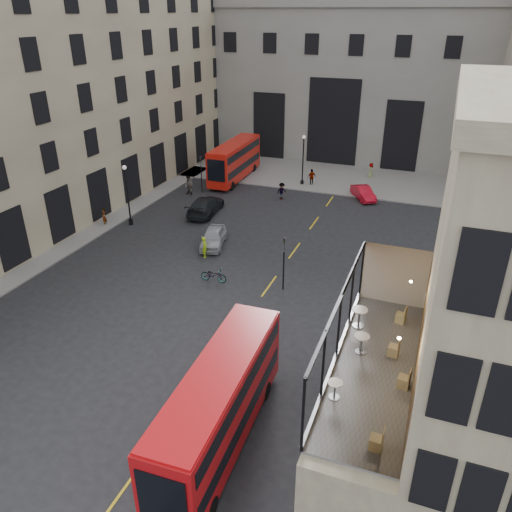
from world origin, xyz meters
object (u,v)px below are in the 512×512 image
(traffic_light_near, at_px, (284,257))
(cafe_chair_b, at_px, (404,381))
(pedestrian_b, at_px, (282,191))
(pedestrian_c, at_px, (312,177))
(car_b, at_px, (363,193))
(cafe_chair_d, at_px, (401,318))
(pedestrian_d, at_px, (371,170))
(cafe_table_mid, at_px, (361,341))
(street_lamp_b, at_px, (303,163))
(car_a, at_px, (213,237))
(cyclist, at_px, (205,247))
(cafe_table_far, at_px, (359,315))
(bicycle, at_px, (214,275))
(pedestrian_a, at_px, (189,185))
(bus_near, at_px, (220,402))
(cafe_chair_a, at_px, (377,442))
(traffic_light_far, at_px, (201,169))
(cafe_chair_c, at_px, (394,350))
(pedestrian_e, at_px, (104,217))
(cafe_table_near, at_px, (335,387))
(street_lamp_a, at_px, (128,199))
(car_c, at_px, (205,206))
(bus_far, at_px, (235,159))

(traffic_light_near, xyz_separation_m, cafe_chair_b, (8.66, -12.84, 2.43))
(pedestrian_b, relative_size, pedestrian_c, 0.96)
(car_b, relative_size, cafe_chair_d, 4.67)
(pedestrian_d, distance_m, cafe_table_mid, 39.09)
(street_lamp_b, relative_size, car_a, 1.27)
(cyclist, bearing_deg, cafe_table_far, -152.05)
(bicycle, distance_m, pedestrian_b, 17.62)
(cyclist, bearing_deg, street_lamp_b, -26.37)
(pedestrian_a, bearing_deg, bus_near, -37.84)
(cafe_table_mid, relative_size, cafe_chair_a, 0.95)
(pedestrian_d, bearing_deg, traffic_light_far, 113.09)
(street_lamp_b, bearing_deg, pedestrian_a, -143.99)
(cyclist, distance_m, cafe_table_mid, 20.07)
(cafe_chair_a, xyz_separation_m, cafe_chair_c, (-0.07, 5.01, -0.00))
(bus_near, relative_size, cafe_table_mid, 12.74)
(pedestrian_c, xyz_separation_m, pedestrian_e, (-13.98, -17.24, -0.10))
(pedestrian_c, bearing_deg, bus_near, 56.45)
(traffic_light_far, distance_m, cafe_table_mid, 34.46)
(street_lamp_b, distance_m, bus_near, 36.20)
(car_a, height_order, cafe_table_near, cafe_table_near)
(pedestrian_d, xyz_separation_m, cafe_table_mid, (5.36, -38.48, 4.27))
(cafe_table_far, distance_m, cafe_chair_d, 1.96)
(car_b, xyz_separation_m, pedestrian_e, (-19.92, -14.83, 0.15))
(street_lamp_b, height_order, cafe_table_mid, cafe_table_mid)
(cafe_chair_b, bearing_deg, cafe_chair_c, 107.76)
(traffic_light_near, xyz_separation_m, bicycle, (-4.83, -0.70, -1.94))
(pedestrian_c, height_order, cafe_chair_c, cafe_chair_c)
(traffic_light_near, distance_m, street_lamp_b, 22.56)
(pedestrian_a, relative_size, cafe_chair_a, 2.39)
(street_lamp_a, relative_size, pedestrian_b, 3.15)
(pedestrian_c, bearing_deg, cafe_chair_d, 69.05)
(street_lamp_a, xyz_separation_m, pedestrian_e, (-2.00, -0.99, -1.61))
(bicycle, relative_size, cafe_chair_d, 2.25)
(pedestrian_b, height_order, pedestrian_e, pedestrian_b)
(pedestrian_b, relative_size, cafe_chair_d, 2.05)
(bus_near, height_order, cafe_table_far, cafe_table_far)
(traffic_light_far, bearing_deg, cafe_chair_c, -50.77)
(cyclist, distance_m, pedestrian_c, 19.97)
(street_lamp_b, relative_size, cafe_table_near, 7.85)
(pedestrian_c, xyz_separation_m, pedestrian_d, (5.49, 4.92, -0.04))
(bicycle, bearing_deg, bus_near, -156.74)
(pedestrian_d, bearing_deg, cafe_table_near, 174.09)
(pedestrian_d, bearing_deg, car_b, 170.79)
(car_c, relative_size, cafe_table_far, 6.29)
(pedestrian_d, height_order, cafe_table_near, cafe_table_near)
(street_lamp_a, xyz_separation_m, bicycle, (11.17, -6.70, -1.91))
(street_lamp_a, height_order, car_c, street_lamp_a)
(pedestrian_e, height_order, cafe_table_mid, cafe_table_mid)
(bus_far, bearing_deg, cafe_table_mid, -59.32)
(cafe_chair_c, bearing_deg, bus_near, -158.73)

